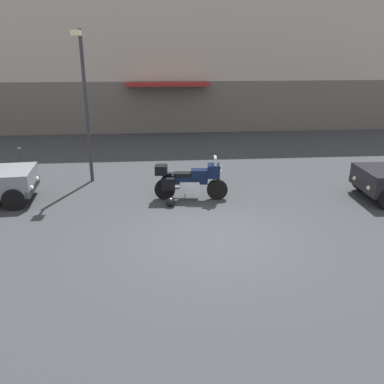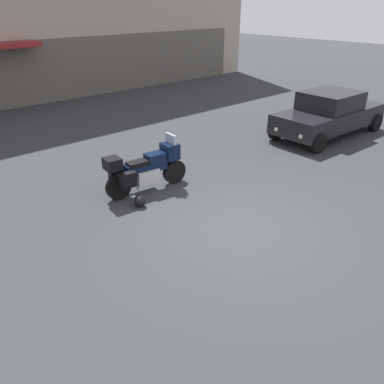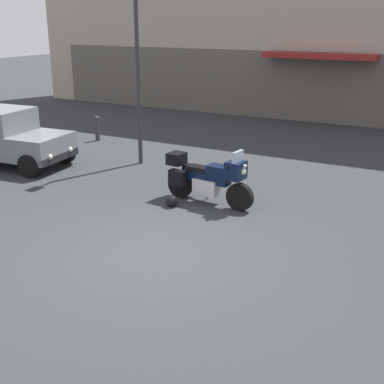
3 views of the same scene
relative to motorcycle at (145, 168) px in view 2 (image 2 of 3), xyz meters
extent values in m
plane|color=#2D3033|center=(0.36, -2.87, -0.62)|extent=(80.00, 80.00, 0.00)
cube|color=#5C564E|center=(0.36, 10.83, 0.78)|extent=(27.06, 0.12, 2.80)
cylinder|color=black|center=(0.85, -0.09, -0.30)|extent=(0.65, 0.20, 0.64)
cylinder|color=black|center=(-0.76, 0.07, -0.30)|extent=(0.65, 0.20, 0.64)
cylinder|color=#B7B7BC|center=(0.83, -0.08, 0.13)|extent=(0.33, 0.10, 0.68)
cube|color=#B7B7BC|center=(0.01, 0.00, -0.20)|extent=(0.64, 0.46, 0.36)
cube|color=black|center=(0.01, 0.00, 0.04)|extent=(1.12, 0.39, 0.28)
cube|color=black|center=(0.30, -0.03, 0.22)|extent=(0.55, 0.39, 0.24)
cube|color=black|center=(-0.19, 0.02, 0.18)|extent=(0.59, 0.35, 0.12)
cube|color=black|center=(0.73, -0.07, 0.30)|extent=(0.40, 0.47, 0.40)
cube|color=#8C9EAD|center=(0.77, -0.08, 0.60)|extent=(0.12, 0.41, 0.28)
sphere|color=#EAEACC|center=(0.91, -0.09, 0.30)|extent=(0.14, 0.14, 0.14)
cylinder|color=black|center=(0.65, -0.07, 0.40)|extent=(0.10, 0.62, 0.04)
cylinder|color=#B7B7BC|center=(-0.57, 0.26, -0.32)|extent=(0.56, 0.14, 0.09)
cube|color=black|center=(-0.61, 0.34, -0.04)|extent=(0.42, 0.24, 0.36)
cube|color=black|center=(-0.67, -0.22, -0.04)|extent=(0.42, 0.24, 0.36)
cube|color=black|center=(-0.86, 0.08, 0.33)|extent=(0.40, 0.43, 0.28)
cylinder|color=black|center=(-0.13, 0.19, -0.47)|extent=(0.04, 0.13, 0.29)
sphere|color=black|center=(-0.61, -0.59, -0.48)|extent=(0.28, 0.28, 0.28)
cube|color=black|center=(7.51, -0.58, 0.02)|extent=(4.56, 1.93, 0.64)
cube|color=black|center=(7.46, -0.58, 0.64)|extent=(1.96, 1.69, 0.60)
cube|color=#8C9EAD|center=(6.56, -0.55, 0.64)|extent=(0.12, 1.50, 0.51)
cube|color=#8C9EAD|center=(8.36, -0.61, 0.64)|extent=(0.12, 1.50, 0.48)
cube|color=black|center=(5.31, -0.50, -0.20)|extent=(0.19, 1.76, 0.20)
cube|color=black|center=(9.71, -0.66, -0.20)|extent=(0.19, 1.76, 0.20)
cylinder|color=black|center=(5.68, -1.35, -0.30)|extent=(0.65, 0.24, 0.64)
cylinder|color=black|center=(5.75, 0.33, -0.30)|extent=(0.65, 0.24, 0.64)
cylinder|color=black|center=(9.28, -1.49, -0.30)|extent=(0.65, 0.24, 0.64)
cylinder|color=black|center=(9.34, 0.19, -0.30)|extent=(0.65, 0.24, 0.64)
sphere|color=silver|center=(5.25, -0.98, -0.08)|extent=(0.14, 0.14, 0.14)
sphere|color=silver|center=(5.28, -0.01, -0.08)|extent=(0.14, 0.14, 0.14)
camera|label=1|loc=(-0.96, -11.77, 3.76)|focal=37.76mm
camera|label=2|loc=(-5.12, -7.48, 3.78)|focal=36.65mm
camera|label=3|loc=(4.97, -10.04, 3.49)|focal=47.78mm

